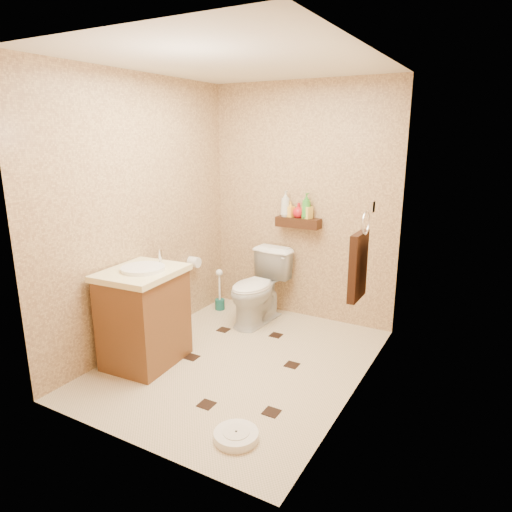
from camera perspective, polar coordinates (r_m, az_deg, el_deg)
The scene contains 19 objects.
ground at distance 4.02m, azimuth -2.07°, elevation -13.06°, with size 2.50×2.50×0.00m, color beige.
wall_back at distance 4.71m, azimuth 5.75°, elevation 6.50°, with size 2.00×0.04×2.40m, color tan.
wall_front at distance 2.66m, azimuth -16.42°, elevation -0.68°, with size 2.00×0.04×2.40m, color tan.
wall_left at distance 4.21m, azimuth -13.98°, elevation 5.14°, with size 0.04×2.50×2.40m, color tan.
wall_right at distance 3.22m, azimuth 13.16°, elevation 2.22°, with size 0.04×2.50×2.40m, color tan.
ceiling at distance 3.58m, azimuth -2.46°, elevation 23.18°, with size 2.00×2.50×0.02m, color silver.
wall_shelf at distance 4.67m, azimuth 5.29°, elevation 4.20°, with size 0.46×0.14×0.10m, color #3A1A0F.
floor_accents at distance 3.99m, azimuth -1.57°, elevation -13.24°, with size 1.17×1.40×0.01m.
toilet at distance 4.66m, azimuth 0.28°, elevation -4.00°, with size 0.42×0.73×0.75m, color white.
vanity at distance 3.96m, azimuth -13.78°, elevation -7.21°, with size 0.60×0.71×0.95m.
bathroom_scale at distance 3.13m, azimuth -2.50°, elevation -21.51°, with size 0.30×0.30×0.06m.
toilet_brush at distance 5.08m, azimuth -4.56°, elevation -4.93°, with size 0.11×0.11×0.46m.
towel_ring at distance 3.53m, azimuth 12.72°, elevation -0.87°, with size 0.12×0.30×0.76m.
toilet_paper at distance 4.79m, azimuth -7.74°, elevation -0.75°, with size 0.12×0.11×0.12m.
bottle_a at distance 4.70m, azimuth 3.71°, elevation 6.54°, with size 0.10×0.10×0.26m, color silver.
bottle_b at distance 4.68m, azimuth 4.34°, elevation 5.86°, with size 0.07×0.07×0.16m, color yellow.
bottle_c at distance 4.64m, azimuth 5.36°, elevation 5.72°, with size 0.12×0.12×0.15m, color red.
bottle_d at distance 4.60m, azimuth 6.31°, elevation 6.26°, with size 0.10×0.10×0.25m, color #388F2F.
bottle_e at distance 4.60m, azimuth 6.45°, elevation 5.81°, with size 0.08×0.08×0.18m, color #E6C54C.
Camera 1 is at (1.85, -3.02, 1.89)m, focal length 32.00 mm.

